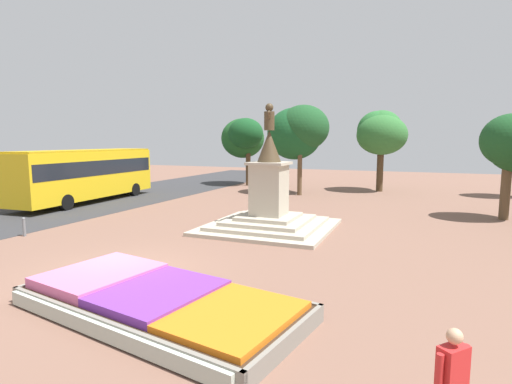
# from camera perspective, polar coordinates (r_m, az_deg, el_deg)

# --- Properties ---
(ground_plane) EXTENTS (89.99, 89.99, 0.00)m
(ground_plane) POSITION_cam_1_polar(r_m,az_deg,el_deg) (12.62, -19.11, -10.95)
(ground_plane) COLOR brown
(flower_planter) EXTENTS (7.13, 4.25, 0.60)m
(flower_planter) POSITION_cam_1_polar(r_m,az_deg,el_deg) (9.71, -14.39, -14.75)
(flower_planter) COLOR #38281C
(flower_planter) RESTS_ON ground_plane
(statue_monument) EXTENTS (5.42, 5.42, 5.47)m
(statue_monument) POSITION_cam_1_polar(r_m,az_deg,el_deg) (17.59, 1.86, -2.02)
(statue_monument) COLOR #B4AA96
(statue_monument) RESTS_ON ground_plane
(city_bus) EXTENTS (3.01, 10.66, 3.32)m
(city_bus) POSITION_cam_1_polar(r_m,az_deg,el_deg) (27.50, -23.06, 2.62)
(city_bus) COLOR gold
(city_bus) RESTS_ON ground_plane
(pedestrian_with_handbag) EXTENTS (0.54, 0.60, 1.56)m
(pedestrian_with_handbag) POSITION_cam_1_polar(r_m,az_deg,el_deg) (6.05, 26.03, -23.13)
(pedestrian_with_handbag) COLOR #8C4C99
(pedestrian_with_handbag) RESTS_ON ground_plane
(kerb_bollard_north) EXTENTS (0.13, 0.13, 0.79)m
(kerb_bollard_north) POSITION_cam_1_polar(r_m,az_deg,el_deg) (18.86, -30.22, -4.25)
(kerb_bollard_north) COLOR slate
(kerb_bollard_north) RESTS_ON ground_plane
(park_tree_behind_statue) EXTENTS (3.81, 4.13, 6.23)m
(park_tree_behind_statue) POSITION_cam_1_polar(r_m,az_deg,el_deg) (32.30, 17.35, 8.10)
(park_tree_behind_statue) COLOR #4C3823
(park_tree_behind_statue) RESTS_ON ground_plane
(park_tree_street_side) EXTENTS (4.58, 4.02, 6.45)m
(park_tree_street_side) POSITION_cam_1_polar(r_m,az_deg,el_deg) (29.51, 6.04, 8.60)
(park_tree_street_side) COLOR brown
(park_tree_street_side) RESTS_ON ground_plane
(park_tree_distant) EXTENTS (4.28, 4.50, 5.88)m
(park_tree_distant) POSITION_cam_1_polar(r_m,az_deg,el_deg) (35.50, -1.79, 7.85)
(park_tree_distant) COLOR #4C3823
(park_tree_distant) RESTS_ON ground_plane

